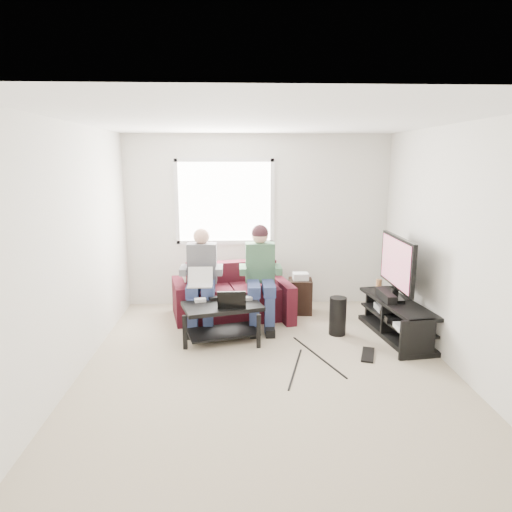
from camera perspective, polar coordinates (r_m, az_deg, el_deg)
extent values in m
plane|color=#BCB392|center=(5.18, 1.40, -13.47)|extent=(4.50, 4.50, 0.00)
plane|color=white|center=(4.69, 1.57, 16.56)|extent=(4.50, 4.50, 0.00)
plane|color=silver|center=(6.98, 0.22, 4.37)|extent=(4.50, 0.00, 4.50)
plane|color=silver|center=(2.61, 4.90, -8.85)|extent=(4.50, 0.00, 4.50)
plane|color=silver|center=(5.04, -21.83, 0.54)|extent=(0.00, 4.50, 4.50)
plane|color=silver|center=(5.29, 23.63, 0.90)|extent=(0.00, 4.50, 4.50)
cube|color=white|center=(6.94, -3.93, 6.78)|extent=(1.40, 0.01, 1.20)
cube|color=silver|center=(6.93, -3.94, 6.77)|extent=(1.48, 0.04, 1.28)
cube|color=#3F0F14|center=(6.54, -3.06, -6.19)|extent=(1.44, 0.97, 0.38)
cube|color=#3F0F14|center=(6.72, -3.07, -2.28)|extent=(1.33, 0.47, 0.39)
cube|color=#3F0F14|center=(6.56, -9.52, -5.52)|extent=(0.31, 0.82, 0.54)
cube|color=#3F0F14|center=(6.55, 3.40, -5.42)|extent=(0.31, 0.82, 0.54)
cube|color=#3F0F14|center=(6.46, -6.05, -4.24)|extent=(0.74, 0.71, 0.10)
cube|color=#3F0F14|center=(6.45, -0.13, -4.20)|extent=(0.74, 0.71, 0.10)
cube|color=navy|center=(6.09, -7.86, -4.13)|extent=(0.16, 0.45, 0.14)
cube|color=navy|center=(6.07, -5.97, -4.13)|extent=(0.16, 0.45, 0.14)
cube|color=navy|center=(6.01, -7.94, -7.45)|extent=(0.13, 0.13, 0.48)
cube|color=navy|center=(5.99, -6.01, -7.46)|extent=(0.13, 0.13, 0.48)
cube|color=slate|center=(6.32, -6.76, -0.87)|extent=(0.40, 0.22, 0.55)
sphere|color=#DAA388|center=(6.27, -6.83, 2.46)|extent=(0.22, 0.22, 0.22)
cube|color=navy|center=(6.06, -0.29, -4.08)|extent=(0.16, 0.45, 0.14)
cube|color=navy|center=(6.07, 1.60, -4.06)|extent=(0.16, 0.45, 0.14)
cube|color=navy|center=(5.98, -0.22, -7.42)|extent=(0.13, 0.13, 0.48)
cube|color=navy|center=(5.99, 1.71, -7.39)|extent=(0.13, 0.13, 0.48)
cube|color=#515453|center=(6.31, 0.50, -0.81)|extent=(0.40, 0.22, 0.55)
sphere|color=#DAA388|center=(6.26, 0.50, 2.53)|extent=(0.22, 0.22, 0.22)
sphere|color=black|center=(6.25, 0.50, 2.89)|extent=(0.23, 0.23, 0.23)
cube|color=black|center=(5.70, -4.24, -6.27)|extent=(1.06, 0.81, 0.05)
cube|color=black|center=(5.81, -4.19, -9.46)|extent=(0.96, 0.71, 0.02)
cube|color=black|center=(5.57, -8.87, -9.40)|extent=(0.05, 0.05, 0.42)
cube|color=black|center=(5.54, 0.33, -9.37)|extent=(0.05, 0.05, 0.42)
cube|color=black|center=(6.04, -8.34, -7.63)|extent=(0.05, 0.05, 0.42)
cube|color=black|center=(6.02, 0.09, -7.59)|extent=(0.05, 0.05, 0.42)
cube|color=silver|center=(5.81, -6.99, -5.49)|extent=(0.16, 0.12, 0.04)
cube|color=black|center=(5.86, -5.18, -5.31)|extent=(0.16, 0.13, 0.04)
cube|color=gray|center=(5.82, -1.24, -5.36)|extent=(0.16, 0.13, 0.04)
cube|color=black|center=(6.06, 17.28, -5.61)|extent=(0.61, 1.45, 0.04)
cube|color=black|center=(6.13, 17.15, -7.53)|extent=(0.57, 1.39, 0.03)
cube|color=black|center=(6.20, 17.04, -9.31)|extent=(0.61, 1.45, 0.06)
cube|color=black|center=(5.53, 19.52, -9.83)|extent=(0.42, 0.10, 0.47)
cube|color=black|center=(6.74, 15.23, -5.63)|extent=(0.42, 0.10, 0.47)
cube|color=black|center=(6.14, 16.99, -4.98)|extent=(0.12, 0.40, 0.04)
cube|color=black|center=(6.12, 17.04, -4.26)|extent=(0.06, 0.06, 0.12)
cube|color=black|center=(6.03, 17.26, -0.75)|extent=(0.05, 1.10, 0.65)
cube|color=#E7368F|center=(6.02, 16.99, -0.75)|extent=(0.01, 1.01, 0.58)
cube|color=black|center=(6.09, 15.94, -4.75)|extent=(0.12, 0.50, 0.10)
cylinder|color=#B17A4C|center=(6.60, 15.10, -3.34)|extent=(0.08, 0.08, 0.12)
cube|color=silver|center=(5.76, 18.51, -8.40)|extent=(0.30, 0.22, 0.06)
cube|color=gray|center=(6.38, 16.29, -6.18)|extent=(0.34, 0.26, 0.08)
cube|color=black|center=(6.07, 17.34, -7.23)|extent=(0.38, 0.30, 0.07)
cylinder|color=black|center=(6.02, 10.17, -7.39)|extent=(0.22, 0.22, 0.49)
cube|color=black|center=(5.55, 13.81, -11.89)|extent=(0.26, 0.43, 0.02)
cube|color=black|center=(6.78, 5.54, -5.01)|extent=(0.34, 0.34, 0.50)
cube|color=silver|center=(6.70, 5.59, -2.54)|extent=(0.22, 0.18, 0.10)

